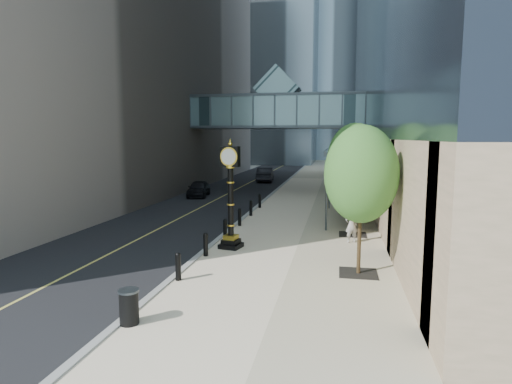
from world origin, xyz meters
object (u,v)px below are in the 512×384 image
trash_bin (129,308)px  pedestrian (351,225)px  car_near (199,188)px  car_far (265,174)px  street_clock (231,203)px

trash_bin → pedestrian: 12.13m
car_near → car_far: size_ratio=0.81×
car_near → car_far: 13.89m
car_far → car_near: bearing=69.9°
trash_bin → car_near: bearing=104.3°
street_clock → car_far: (-3.49, 29.94, -1.32)m
car_near → trash_bin: bearing=-83.6°
pedestrian → car_near: pedestrian is taller
trash_bin → pedestrian: size_ratio=0.53×
pedestrian → car_far: pedestrian is taller
street_clock → pedestrian: 5.96m
trash_bin → car_near: car_near is taller
street_clock → car_far: size_ratio=0.98×
street_clock → pedestrian: street_clock is taller
pedestrian → car_far: size_ratio=0.34×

